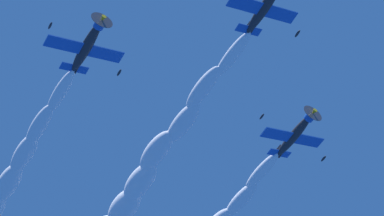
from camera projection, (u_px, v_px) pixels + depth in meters
The scene contains 3 objects.
airplane_lead at pixel (266, 5), 80.83m from camera, with size 8.22×8.19×3.90m.
airplane_left_wingman at pixel (295, 134), 90.84m from camera, with size 8.34×8.17×3.56m.
airplane_right_wingman at pixel (87, 45), 82.21m from camera, with size 8.33×8.16×3.56m.
Camera 1 is at (-42.26, -12.25, 1.85)m, focal length 70.82 mm.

